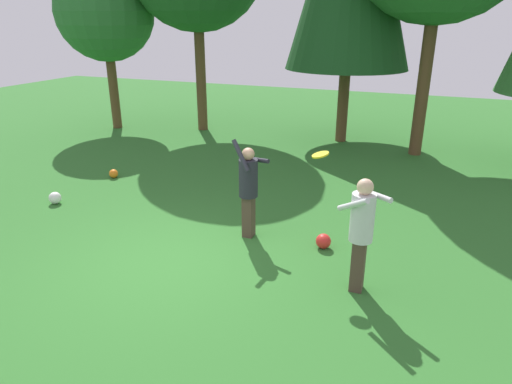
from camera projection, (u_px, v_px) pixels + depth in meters
name	position (u px, v px, depth m)	size (l,w,h in m)	color
ground_plane	(167.00, 262.00, 7.51)	(40.00, 40.00, 0.00)	#2D6B28
person_thrower	(248.00, 185.00, 8.06)	(0.61, 0.60, 1.87)	#4C382D
person_catcher	(362.00, 226.00, 6.38)	(0.76, 0.74, 1.75)	#4C382D
frisbee	(320.00, 155.00, 6.89)	(0.34, 0.35, 0.10)	yellow
ball_red	(323.00, 241.00, 7.92)	(0.27, 0.27, 0.27)	red
ball_orange	(114.00, 174.00, 11.43)	(0.22, 0.22, 0.22)	orange
ball_white	(55.00, 198.00, 9.82)	(0.26, 0.26, 0.26)	white
tree_far_left	(105.00, 12.00, 15.30)	(3.31, 3.31, 5.66)	brown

